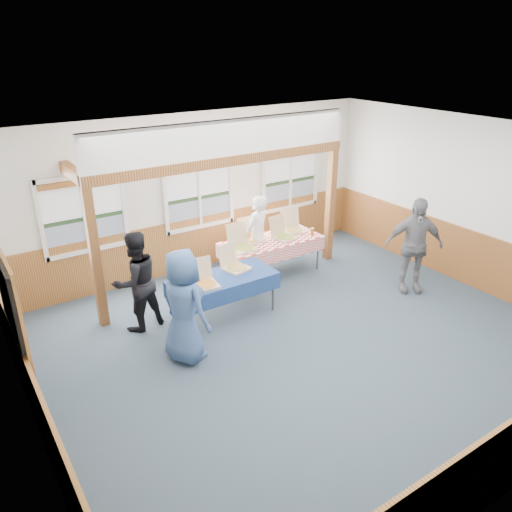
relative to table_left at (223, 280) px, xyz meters
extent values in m
plane|color=#2C3A48|center=(0.67, -1.39, -0.70)|extent=(8.00, 8.00, 0.00)
plane|color=white|center=(0.67, -1.39, 2.50)|extent=(8.00, 8.00, 0.00)
plane|color=silver|center=(0.67, 2.11, 0.90)|extent=(8.00, 0.00, 8.00)
plane|color=silver|center=(-3.33, -1.39, 0.90)|extent=(0.00, 8.00, 8.00)
plane|color=silver|center=(4.67, -1.39, 0.90)|extent=(0.00, 8.00, 8.00)
cube|color=brown|center=(0.67, 2.08, -0.15)|extent=(7.98, 0.05, 1.10)
cube|color=brown|center=(-3.30, -1.39, -0.15)|extent=(0.05, 6.98, 1.10)
cube|color=brown|center=(4.65, -1.39, -0.15)|extent=(0.05, 6.98, 1.10)
cube|color=#333333|center=(-3.29, -0.49, 0.35)|extent=(0.06, 1.30, 2.10)
cube|color=white|center=(-1.63, 2.05, 0.21)|extent=(1.52, 0.05, 0.08)
cube|color=white|center=(-1.63, 2.05, 1.59)|extent=(1.52, 0.05, 0.08)
cube|color=white|center=(-2.37, 2.05, 0.90)|extent=(0.08, 0.05, 1.46)
cube|color=white|center=(-0.89, 2.05, 0.90)|extent=(0.08, 0.05, 1.46)
cube|color=white|center=(-1.63, 2.05, 0.90)|extent=(0.05, 0.05, 1.30)
cube|color=gray|center=(-1.63, 2.09, 0.51)|extent=(1.40, 0.02, 0.52)
cube|color=#1D361B|center=(-1.63, 2.09, 0.81)|extent=(1.40, 0.02, 0.08)
cube|color=silver|center=(-1.63, 2.09, 1.20)|extent=(1.40, 0.02, 0.70)
cube|color=brown|center=(-1.63, 2.03, 1.49)|extent=(1.40, 0.07, 0.10)
cube|color=white|center=(0.67, 2.05, 0.21)|extent=(1.52, 0.05, 0.08)
cube|color=white|center=(0.67, 2.05, 1.59)|extent=(1.52, 0.05, 0.08)
cube|color=white|center=(-0.07, 2.05, 0.90)|extent=(0.08, 0.05, 1.46)
cube|color=white|center=(1.41, 2.05, 0.90)|extent=(0.08, 0.05, 1.46)
cube|color=white|center=(0.67, 2.05, 0.90)|extent=(0.05, 0.05, 1.30)
cube|color=gray|center=(0.67, 2.09, 0.51)|extent=(1.40, 0.02, 0.52)
cube|color=#1D361B|center=(0.67, 2.09, 0.81)|extent=(1.40, 0.02, 0.08)
cube|color=silver|center=(0.67, 2.09, 1.20)|extent=(1.40, 0.02, 0.70)
cube|color=brown|center=(0.67, 2.03, 1.49)|extent=(1.40, 0.07, 0.10)
cube|color=white|center=(2.97, 2.05, 0.21)|extent=(1.52, 0.05, 0.08)
cube|color=white|center=(2.97, 2.05, 1.59)|extent=(1.52, 0.05, 0.08)
cube|color=white|center=(2.23, 2.05, 0.90)|extent=(0.08, 0.05, 1.46)
cube|color=white|center=(3.71, 2.05, 0.90)|extent=(0.08, 0.05, 1.46)
cube|color=white|center=(2.97, 2.05, 0.90)|extent=(0.05, 0.05, 1.30)
cube|color=gray|center=(2.97, 2.09, 0.51)|extent=(1.40, 0.02, 0.52)
cube|color=#1D361B|center=(2.97, 2.09, 0.81)|extent=(1.40, 0.02, 0.08)
cube|color=silver|center=(2.97, 2.09, 1.20)|extent=(1.40, 0.02, 0.70)
cube|color=brown|center=(2.97, 2.03, 1.49)|extent=(1.40, 0.07, 0.10)
cube|color=#5C2E14|center=(-1.83, 0.91, 0.50)|extent=(0.15, 0.15, 2.40)
cube|color=#5C2E14|center=(3.17, 0.91, 0.50)|extent=(0.15, 0.15, 2.40)
cube|color=#5C2E14|center=(0.67, 0.91, 1.79)|extent=(5.15, 0.18, 0.18)
cylinder|color=#333333|center=(-0.83, -0.31, -0.34)|extent=(0.04, 0.04, 0.73)
cylinder|color=#333333|center=(-0.83, 0.31, -0.34)|extent=(0.04, 0.04, 0.73)
cylinder|color=#333333|center=(0.83, -0.31, -0.34)|extent=(0.04, 0.04, 0.73)
cylinder|color=#333333|center=(0.83, 0.31, -0.34)|extent=(0.04, 0.04, 0.73)
cube|color=#333333|center=(0.00, 0.00, 0.03)|extent=(1.88, 1.03, 0.03)
cube|color=navy|center=(0.00, 0.00, 0.05)|extent=(1.95, 1.10, 0.01)
cube|color=navy|center=(0.00, -0.40, -0.09)|extent=(1.81, 0.32, 0.28)
cube|color=navy|center=(0.00, 0.40, -0.09)|extent=(1.81, 0.32, 0.28)
cylinder|color=#333333|center=(0.73, 0.58, -0.34)|extent=(0.04, 0.04, 0.73)
cylinder|color=#333333|center=(0.73, 1.30, -0.34)|extent=(0.04, 0.04, 0.73)
cylinder|color=#333333|center=(2.61, 0.58, -0.34)|extent=(0.04, 0.04, 0.73)
cylinder|color=#333333|center=(2.61, 1.30, -0.34)|extent=(0.04, 0.04, 0.73)
cube|color=#333333|center=(1.67, 0.94, 0.03)|extent=(2.16, 1.49, 0.03)
cube|color=red|center=(1.67, 0.94, 0.05)|extent=(2.24, 1.57, 0.01)
cube|color=red|center=(1.67, 0.49, -0.09)|extent=(1.92, 0.75, 0.28)
cube|color=red|center=(1.67, 1.39, -0.09)|extent=(1.92, 0.75, 0.28)
cube|color=#CDB088|center=(-0.40, -0.15, 0.08)|extent=(0.42, 0.42, 0.04)
cylinder|color=gold|center=(-0.40, -0.15, 0.11)|extent=(0.37, 0.37, 0.01)
cube|color=#CDB088|center=(-0.37, 0.08, 0.29)|extent=(0.39, 0.13, 0.37)
cube|color=#CDB088|center=(0.35, 0.12, 0.08)|extent=(0.46, 0.46, 0.04)
cylinder|color=#C8BB5D|center=(0.35, 0.12, 0.11)|extent=(0.41, 0.41, 0.01)
cube|color=#CDB088|center=(0.30, 0.35, 0.29)|extent=(0.40, 0.18, 0.38)
cube|color=#CDB088|center=(0.92, 0.80, 0.08)|extent=(0.44, 0.44, 0.05)
cylinder|color=gold|center=(0.92, 0.80, 0.11)|extent=(0.38, 0.38, 0.01)
cube|color=#CDB088|center=(0.93, 1.05, 0.31)|extent=(0.43, 0.11, 0.42)
cube|color=#CDB088|center=(1.32, 1.09, 0.08)|extent=(0.39, 0.39, 0.04)
cylinder|color=gold|center=(1.32, 1.09, 0.11)|extent=(0.34, 0.34, 0.01)
cube|color=#CDB088|center=(1.32, 1.32, 0.29)|extent=(0.39, 0.09, 0.38)
cube|color=#CDB088|center=(1.92, 0.82, 0.08)|extent=(0.44, 0.44, 0.04)
cylinder|color=gold|center=(1.92, 0.82, 0.11)|extent=(0.38, 0.38, 0.01)
cube|color=#CDB088|center=(1.89, 1.05, 0.29)|extent=(0.40, 0.14, 0.39)
cube|color=#CDB088|center=(2.32, 1.04, 0.08)|extent=(0.49, 0.49, 0.05)
cylinder|color=#C8BB5D|center=(2.32, 1.04, 0.11)|extent=(0.43, 0.43, 0.01)
cube|color=#CDB088|center=(2.38, 1.28, 0.30)|extent=(0.42, 0.19, 0.40)
cylinder|color=black|center=(-0.75, 0.00, 0.07)|extent=(0.39, 0.39, 0.03)
cylinder|color=silver|center=(-0.75, 0.00, 0.10)|extent=(0.09, 0.09, 0.04)
sphere|color=#386F2A|center=(-0.64, 0.00, 0.10)|extent=(0.09, 0.09, 0.09)
sphere|color=beige|center=(-0.68, 0.08, 0.10)|extent=(0.09, 0.09, 0.09)
sphere|color=#386F2A|center=(-0.77, 0.10, 0.10)|extent=(0.09, 0.09, 0.09)
sphere|color=beige|center=(-0.85, 0.05, 0.10)|extent=(0.09, 0.09, 0.09)
sphere|color=#386F2A|center=(-0.85, -0.05, 0.10)|extent=(0.09, 0.09, 0.09)
sphere|color=beige|center=(-0.77, -0.10, 0.10)|extent=(0.09, 0.09, 0.09)
sphere|color=#386F2A|center=(-0.68, -0.08, 0.10)|extent=(0.09, 0.09, 0.09)
cylinder|color=#945118|center=(2.52, 0.69, 0.13)|extent=(0.07, 0.07, 0.15)
imported|color=silver|center=(1.41, 1.05, 0.15)|extent=(0.72, 0.60, 1.69)
imported|color=black|center=(-1.35, 0.47, 0.15)|extent=(0.94, 0.79, 1.71)
imported|color=#345283|center=(-1.09, -0.76, 0.19)|extent=(0.79, 0.99, 1.77)
imported|color=slate|center=(3.48, -1.11, 0.22)|extent=(1.15, 0.97, 1.85)
camera|label=1|loc=(-3.73, -6.63, 3.79)|focal=35.00mm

